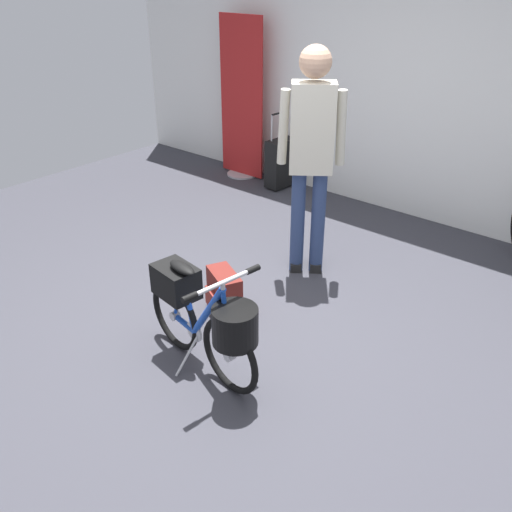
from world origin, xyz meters
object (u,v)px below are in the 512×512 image
(backpack_on_floor, at_px, (224,293))
(folding_bike_foreground, at_px, (204,317))
(rolling_suitcase, at_px, (281,163))
(visitor_near_wall, at_px, (311,149))
(floor_banner_stand, at_px, (242,107))

(backpack_on_floor, bearing_deg, folding_bike_foreground, -56.56)
(rolling_suitcase, relative_size, backpack_on_floor, 2.34)
(folding_bike_foreground, bearing_deg, visitor_near_wall, 100.72)
(folding_bike_foreground, xyz_separation_m, backpack_on_floor, (-0.36, 0.54, -0.24))
(floor_banner_stand, distance_m, rolling_suitcase, 0.78)
(floor_banner_stand, bearing_deg, rolling_suitcase, -1.71)
(floor_banner_stand, relative_size, folding_bike_foreground, 1.71)
(floor_banner_stand, xyz_separation_m, folding_bike_foreground, (2.18, -2.81, -0.40))
(floor_banner_stand, distance_m, visitor_near_wall, 2.36)
(floor_banner_stand, relative_size, rolling_suitcase, 2.13)
(visitor_near_wall, height_order, rolling_suitcase, visitor_near_wall)
(floor_banner_stand, relative_size, visitor_near_wall, 1.00)
(floor_banner_stand, height_order, rolling_suitcase, floor_banner_stand)
(folding_bike_foreground, height_order, backpack_on_floor, folding_bike_foreground)
(rolling_suitcase, bearing_deg, backpack_on_floor, -61.38)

